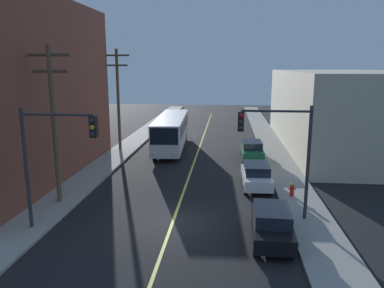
% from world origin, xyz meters
% --- Properties ---
extents(ground_plane, '(120.00, 120.00, 0.00)m').
position_xyz_m(ground_plane, '(0.00, 0.00, 0.00)').
color(ground_plane, black).
extents(sidewalk_left, '(2.50, 90.00, 0.15)m').
position_xyz_m(sidewalk_left, '(-7.25, 10.00, 0.07)').
color(sidewalk_left, gray).
rests_on(sidewalk_left, ground).
extents(sidewalk_right, '(2.50, 90.00, 0.15)m').
position_xyz_m(sidewalk_right, '(7.25, 10.00, 0.07)').
color(sidewalk_right, gray).
rests_on(sidewalk_right, ground).
extents(lane_stripe_center, '(0.16, 60.00, 0.01)m').
position_xyz_m(lane_stripe_center, '(0.00, 15.00, 0.01)').
color(lane_stripe_center, '#D8CC4C').
rests_on(lane_stripe_center, ground).
extents(building_right_warehouse, '(12.00, 24.55, 7.56)m').
position_xyz_m(building_right_warehouse, '(14.49, 20.03, 3.78)').
color(building_right_warehouse, beige).
rests_on(building_right_warehouse, ground).
extents(city_bus, '(3.11, 12.24, 3.20)m').
position_xyz_m(city_bus, '(-2.71, 17.69, 1.82)').
color(city_bus, silver).
rests_on(city_bus, ground).
extents(parked_car_black, '(1.94, 4.46, 1.62)m').
position_xyz_m(parked_car_black, '(4.93, -1.53, 0.84)').
color(parked_car_black, black).
rests_on(parked_car_black, ground).
extents(parked_car_white, '(1.91, 4.45, 1.62)m').
position_xyz_m(parked_car_white, '(4.78, 6.36, 0.84)').
color(parked_car_white, silver).
rests_on(parked_car_white, ground).
extents(parked_car_green, '(1.90, 4.44, 1.62)m').
position_xyz_m(parked_car_green, '(4.96, 14.13, 0.84)').
color(parked_car_green, '#196038').
rests_on(parked_car_green, ground).
extents(utility_pole_near, '(2.40, 0.28, 9.12)m').
position_xyz_m(utility_pole_near, '(-7.16, 2.20, 5.19)').
color(utility_pole_near, brown).
rests_on(utility_pole_near, sidewalk_left).
extents(utility_pole_mid, '(2.40, 0.28, 9.47)m').
position_xyz_m(utility_pole_mid, '(-7.56, 16.31, 5.37)').
color(utility_pole_mid, brown).
rests_on(utility_pole_mid, sidewalk_left).
extents(traffic_signal_left_corner, '(3.75, 0.48, 6.00)m').
position_xyz_m(traffic_signal_left_corner, '(-5.41, -1.50, 4.30)').
color(traffic_signal_left_corner, '#2D2D33').
rests_on(traffic_signal_left_corner, sidewalk_left).
extents(traffic_signal_right_corner, '(3.75, 0.48, 6.00)m').
position_xyz_m(traffic_signal_right_corner, '(5.41, 0.88, 4.30)').
color(traffic_signal_right_corner, '#2D2D33').
rests_on(traffic_signal_right_corner, sidewalk_right).
extents(fire_hydrant, '(0.44, 0.26, 0.84)m').
position_xyz_m(fire_hydrant, '(6.85, 4.39, 0.58)').
color(fire_hydrant, red).
rests_on(fire_hydrant, sidewalk_right).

